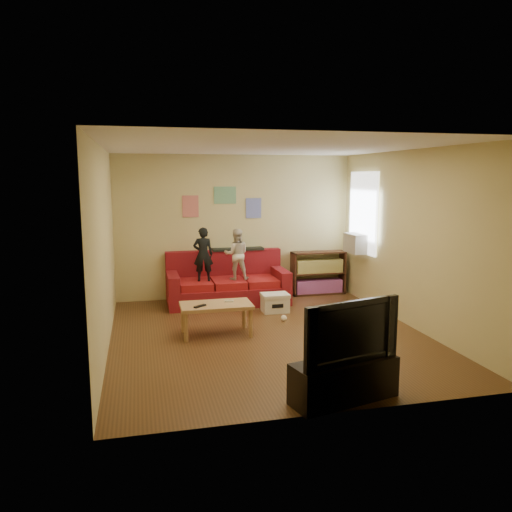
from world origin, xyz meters
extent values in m
cube|color=brown|center=(0.00, 0.00, -0.01)|extent=(4.50, 5.00, 0.01)
cube|color=white|center=(0.00, 0.00, 2.71)|extent=(4.50, 5.00, 0.01)
cube|color=#D2C580|center=(0.00, 2.50, 1.35)|extent=(4.50, 0.01, 2.70)
cube|color=#D2C580|center=(0.00, -2.50, 1.35)|extent=(4.50, 0.01, 2.70)
cube|color=#D2C580|center=(-2.25, 0.00, 1.35)|extent=(0.01, 5.00, 2.70)
cube|color=#D2C580|center=(2.25, 0.00, 1.35)|extent=(0.01, 5.00, 2.70)
cube|color=maroon|center=(-0.25, 1.99, 0.16)|extent=(2.18, 0.98, 0.33)
cube|color=maroon|center=(-0.25, 2.38, 0.63)|extent=(2.18, 0.20, 0.60)
cube|color=maroon|center=(-1.24, 1.99, 0.46)|extent=(0.20, 0.98, 0.27)
cube|color=maroon|center=(0.74, 1.99, 0.46)|extent=(0.20, 0.98, 0.27)
cube|color=maroon|center=(-0.85, 1.91, 0.39)|extent=(0.57, 0.74, 0.13)
cube|color=maroon|center=(-0.25, 1.91, 0.39)|extent=(0.57, 0.74, 0.13)
cube|color=maroon|center=(0.34, 1.91, 0.39)|extent=(0.57, 0.74, 0.13)
cube|color=black|center=(0.02, 2.38, 0.94)|extent=(0.98, 0.24, 0.04)
imported|color=black|center=(-0.70, 1.89, 0.94)|extent=(0.38, 0.28, 0.96)
imported|color=beige|center=(-0.10, 1.89, 0.91)|extent=(0.49, 0.40, 0.92)
cube|color=tan|center=(-0.74, 0.20, 0.44)|extent=(1.03, 0.57, 0.05)
cylinder|color=tan|center=(-1.20, -0.03, 0.21)|extent=(0.06, 0.06, 0.41)
cylinder|color=tan|center=(-0.27, -0.03, 0.21)|extent=(0.06, 0.06, 0.41)
cylinder|color=tan|center=(-1.20, 0.44, 0.21)|extent=(0.06, 0.06, 0.41)
cylinder|color=tan|center=(-0.27, 0.44, 0.21)|extent=(0.06, 0.06, 0.41)
cube|color=black|center=(-0.99, 0.08, 0.48)|extent=(0.19, 0.16, 0.02)
cube|color=silver|center=(-0.54, 0.25, 0.48)|extent=(0.14, 0.07, 0.03)
cube|color=#412416|center=(1.10, 2.30, 0.42)|extent=(0.03, 0.32, 0.85)
cube|color=#412416|center=(2.12, 2.30, 0.42)|extent=(0.03, 0.32, 0.85)
cube|color=#412416|center=(1.61, 2.30, 0.02)|extent=(1.06, 0.32, 0.03)
cube|color=#412416|center=(1.61, 2.30, 0.83)|extent=(1.06, 0.32, 0.03)
cube|color=#412416|center=(1.61, 2.30, 0.42)|extent=(1.00, 0.32, 0.03)
cube|color=#883F8C|center=(1.61, 2.30, 0.16)|extent=(0.93, 0.27, 0.25)
cube|color=olive|center=(1.61, 2.30, 0.56)|extent=(0.93, 0.27, 0.25)
cube|color=white|center=(2.22, 1.65, 1.64)|extent=(0.04, 1.08, 1.48)
cube|color=#B7B2A3|center=(2.10, 1.65, 1.08)|extent=(0.28, 0.55, 0.35)
cube|color=#D87266|center=(-0.85, 2.48, 1.75)|extent=(0.30, 0.01, 0.40)
cube|color=#72B27F|center=(-0.20, 2.48, 1.95)|extent=(0.42, 0.01, 0.32)
cube|color=#727FCC|center=(0.35, 2.48, 1.70)|extent=(0.30, 0.01, 0.38)
cube|color=white|center=(0.43, 1.21, 0.13)|extent=(0.44, 0.33, 0.26)
cube|color=white|center=(0.43, 1.21, 0.29)|extent=(0.46, 0.35, 0.05)
cube|color=black|center=(0.43, 1.04, 0.14)|extent=(0.20, 0.00, 0.07)
cube|color=black|center=(0.22, -2.25, 0.22)|extent=(1.21, 0.65, 0.43)
imported|color=black|center=(0.22, -2.25, 0.76)|extent=(1.14, 0.44, 0.65)
sphere|color=white|center=(0.42, 0.64, 0.05)|extent=(0.12, 0.12, 0.10)
camera|label=1|loc=(-1.79, -6.79, 2.30)|focal=35.00mm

